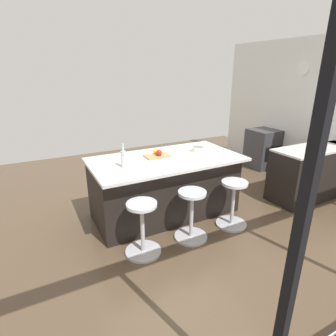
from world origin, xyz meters
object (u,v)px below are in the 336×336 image
(cutting_board, at_px, (157,156))
(fruit_bowl, at_px, (198,149))
(stool_near_camera, at_px, (143,230))
(water_bottle, at_px, (123,158))
(stool_by_window, at_px, (233,205))
(kitchen_island, at_px, (165,186))
(oven_range, at_px, (262,148))
(apple_yellow, at_px, (156,151))
(stool_middle, at_px, (191,216))
(apple_red, at_px, (159,153))

(cutting_board, relative_size, fruit_bowl, 1.68)
(stool_near_camera, xyz_separation_m, water_bottle, (-0.01, -0.62, 0.72))
(stool_by_window, xyz_separation_m, cutting_board, (0.78, -0.83, 0.61))
(cutting_board, relative_size, water_bottle, 1.15)
(cutting_board, bearing_deg, kitchen_island, 139.44)
(fruit_bowl, bearing_deg, water_bottle, 7.42)
(stool_by_window, bearing_deg, stool_near_camera, 0.00)
(oven_range, relative_size, apple_yellow, 10.86)
(apple_yellow, bearing_deg, fruit_bowl, 169.55)
(stool_middle, bearing_deg, apple_yellow, -85.32)
(oven_range, xyz_separation_m, stool_near_camera, (3.65, 1.68, -0.11))
(apple_yellow, height_order, water_bottle, water_bottle)
(oven_range, relative_size, stool_by_window, 1.28)
(oven_range, xyz_separation_m, apple_red, (3.04, 0.88, 0.55))
(apple_yellow, relative_size, fruit_bowl, 0.37)
(kitchen_island, relative_size, cutting_board, 6.04)
(kitchen_island, distance_m, stool_middle, 0.77)
(stool_by_window, bearing_deg, apple_red, -46.60)
(apple_red, bearing_deg, stool_middle, 95.21)
(kitchen_island, distance_m, apple_red, 0.53)
(stool_near_camera, bearing_deg, kitchen_island, -132.25)
(kitchen_island, xyz_separation_m, water_bottle, (0.67, 0.14, 0.58))
(stool_by_window, xyz_separation_m, apple_red, (0.76, -0.80, 0.66))
(fruit_bowl, bearing_deg, apple_yellow, -10.45)
(oven_range, height_order, apple_yellow, apple_yellow)
(apple_red, height_order, water_bottle, water_bottle)
(kitchen_island, relative_size, stool_by_window, 3.21)
(cutting_board, bearing_deg, stool_middle, 96.12)
(stool_middle, xyz_separation_m, fruit_bowl, (-0.60, -0.79, 0.64))
(kitchen_island, bearing_deg, apple_red, -33.11)
(cutting_board, height_order, apple_yellow, apple_yellow)
(water_bottle, bearing_deg, fruit_bowl, -172.58)
(stool_by_window, bearing_deg, water_bottle, -24.53)
(stool_by_window, xyz_separation_m, apple_yellow, (0.76, -0.91, 0.66))
(cutting_board, height_order, apple_red, apple_red)
(apple_yellow, xyz_separation_m, apple_red, (-0.00, 0.11, 0.00))
(stool_by_window, distance_m, stool_middle, 0.69)
(oven_range, bearing_deg, stool_by_window, 36.43)
(oven_range, xyz_separation_m, stool_by_window, (2.28, 1.68, -0.11))
(water_bottle, distance_m, fruit_bowl, 1.29)
(stool_middle, bearing_deg, apple_red, -84.79)
(cutting_board, distance_m, apple_yellow, 0.09)
(apple_red, relative_size, fruit_bowl, 0.41)
(stool_middle, height_order, stool_near_camera, same)
(oven_range, bearing_deg, stool_middle, 29.55)
(stool_near_camera, height_order, cutting_board, cutting_board)
(kitchen_island, bearing_deg, fruit_bowl, -177.18)
(stool_near_camera, bearing_deg, cutting_board, -125.67)
(stool_middle, bearing_deg, fruit_bowl, -127.30)
(stool_near_camera, bearing_deg, apple_red, -127.35)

